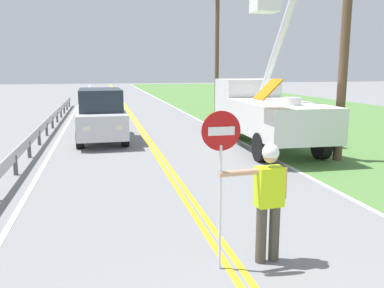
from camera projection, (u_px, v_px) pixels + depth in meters
The scene contains 12 objects.
grass_verge_right at pixel (331, 118), 24.24m from camera, with size 16.00×110.00×0.01m, color #517F3D.
centerline_yellow_left at pixel (135, 123), 21.72m from camera, with size 0.11×110.00×0.01m, color yellow.
centerline_yellow_right at pixel (138, 123), 21.76m from camera, with size 0.11×110.00×0.01m, color yellow.
edge_line_right at pixel (202, 121), 22.52m from camera, with size 0.12×110.00×0.01m, color silver.
edge_line_left at pixel (67, 125), 20.97m from camera, with size 0.12×110.00×0.01m, color silver.
flagger_worker at pixel (268, 195), 6.01m from camera, with size 1.08×0.27×1.83m.
stop_sign_paddle at pixel (221, 155), 5.66m from camera, with size 0.56×0.04×2.33m.
utility_bucket_truck at pixel (263, 108), 15.20m from camera, with size 2.80×6.86×5.71m.
oncoming_suv_nearest at pixel (101, 115), 16.29m from camera, with size 1.99×4.64×2.10m.
utility_pole_near at pixel (346, 29), 12.31m from camera, with size 1.80×0.28×7.77m.
utility_pole_mid at pixel (217, 47), 27.32m from camera, with size 1.80×0.28×8.29m.
guardrail_left_shoulder at pixel (43, 127), 16.59m from camera, with size 0.10×32.00×0.71m.
Camera 1 is at (-1.83, -1.70, 2.90)m, focal length 37.93 mm.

